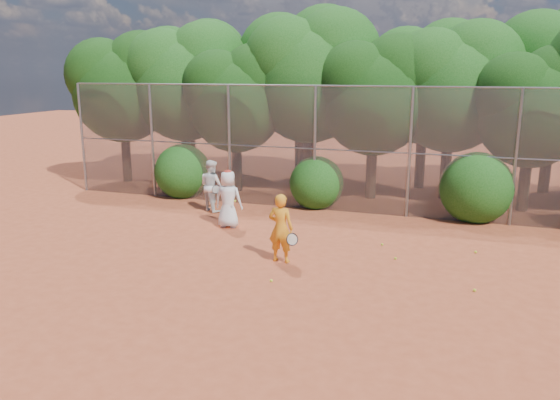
% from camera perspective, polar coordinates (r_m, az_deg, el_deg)
% --- Properties ---
extents(ground, '(80.00, 80.00, 0.00)m').
position_cam_1_polar(ground, '(12.33, 0.69, -7.92)').
color(ground, '#A64325').
rests_on(ground, ground).
extents(fence_back, '(20.05, 0.09, 4.03)m').
position_cam_1_polar(fence_back, '(17.48, 6.45, 5.37)').
color(fence_back, gray).
rests_on(fence_back, ground).
extents(tree_0, '(4.38, 3.81, 6.00)m').
position_cam_1_polar(tree_0, '(22.98, -16.06, 11.58)').
color(tree_0, black).
rests_on(tree_0, ground).
extents(tree_1, '(4.64, 4.03, 6.35)m').
position_cam_1_polar(tree_1, '(22.10, -9.86, 12.44)').
color(tree_1, black).
rests_on(tree_1, ground).
extents(tree_2, '(3.99, 3.47, 5.47)m').
position_cam_1_polar(tree_2, '(20.40, -4.46, 10.89)').
color(tree_2, black).
rests_on(tree_2, ground).
extents(tree_3, '(4.89, 4.26, 6.70)m').
position_cam_1_polar(tree_3, '(20.50, 3.28, 13.19)').
color(tree_3, black).
rests_on(tree_3, ground).
extents(tree_4, '(4.19, 3.64, 5.73)m').
position_cam_1_polar(tree_4, '(19.40, 10.01, 11.11)').
color(tree_4, black).
rests_on(tree_4, ground).
extents(tree_5, '(4.51, 3.92, 6.17)m').
position_cam_1_polar(tree_5, '(19.97, 17.67, 11.59)').
color(tree_5, black).
rests_on(tree_5, ground).
extents(tree_6, '(3.86, 3.36, 5.29)m').
position_cam_1_polar(tree_6, '(19.09, 25.04, 9.16)').
color(tree_6, black).
rests_on(tree_6, ground).
extents(tree_9, '(4.83, 4.20, 6.62)m').
position_cam_1_polar(tree_9, '(24.60, -9.37, 12.96)').
color(tree_9, black).
rests_on(tree_9, ground).
extents(tree_10, '(5.15, 4.48, 7.06)m').
position_cam_1_polar(tree_10, '(22.89, 2.33, 13.82)').
color(tree_10, black).
rests_on(tree_10, ground).
extents(tree_11, '(4.64, 4.03, 6.35)m').
position_cam_1_polar(tree_11, '(21.61, 15.10, 12.16)').
color(tree_11, black).
rests_on(tree_11, ground).
extents(tree_12, '(5.02, 4.37, 6.88)m').
position_cam_1_polar(tree_12, '(22.37, 27.11, 12.10)').
color(tree_12, black).
rests_on(tree_12, ground).
extents(bush_0, '(2.00, 2.00, 2.00)m').
position_cam_1_polar(bush_0, '(19.99, -10.16, 3.21)').
color(bush_0, '#164812').
rests_on(bush_0, ground).
extents(bush_1, '(1.80, 1.80, 1.80)m').
position_cam_1_polar(bush_1, '(18.17, 3.84, 2.04)').
color(bush_1, '#164812').
rests_on(bush_1, ground).
extents(bush_2, '(2.20, 2.20, 2.20)m').
position_cam_1_polar(bush_2, '(17.56, 19.83, 1.53)').
color(bush_2, '#164812').
rests_on(bush_2, ground).
extents(player_yellow, '(0.81, 0.55, 1.67)m').
position_cam_1_polar(player_yellow, '(12.94, 0.08, -2.96)').
color(player_yellow, orange).
rests_on(player_yellow, ground).
extents(player_teen, '(0.84, 0.57, 1.70)m').
position_cam_1_polar(player_teen, '(15.87, -5.43, 0.12)').
color(player_teen, white).
rests_on(player_teen, ground).
extents(player_white, '(1.02, 0.94, 1.68)m').
position_cam_1_polar(player_white, '(17.76, -7.16, 1.50)').
color(player_white, white).
rests_on(player_white, ground).
extents(ball_0, '(0.07, 0.07, 0.07)m').
position_cam_1_polar(ball_0, '(13.60, 11.97, -5.99)').
color(ball_0, '#C3D226').
rests_on(ball_0, ground).
extents(ball_1, '(0.07, 0.07, 0.07)m').
position_cam_1_polar(ball_1, '(14.58, 10.63, -4.58)').
color(ball_1, '#C3D226').
rests_on(ball_1, ground).
extents(ball_2, '(0.07, 0.07, 0.07)m').
position_cam_1_polar(ball_2, '(12.17, 19.66, -8.87)').
color(ball_2, '#C3D226').
rests_on(ball_2, ground).
extents(ball_3, '(0.07, 0.07, 0.07)m').
position_cam_1_polar(ball_3, '(11.97, -0.92, -8.43)').
color(ball_3, '#C3D226').
rests_on(ball_3, ground).
extents(ball_4, '(0.07, 0.07, 0.07)m').
position_cam_1_polar(ball_4, '(14.61, 19.76, -5.13)').
color(ball_4, '#C3D226').
rests_on(ball_4, ground).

